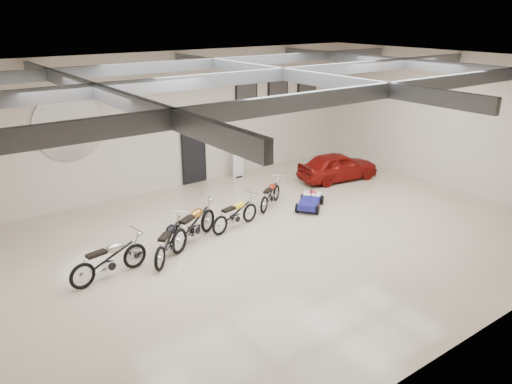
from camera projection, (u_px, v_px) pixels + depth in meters
floor at (280, 238)px, 14.70m from camera, size 16.00×12.00×0.01m
ceiling at (283, 64)px, 12.99m from camera, size 16.00×12.00×0.01m
back_wall at (179, 121)px, 18.40m from camera, size 16.00×0.02×5.00m
right_wall at (451, 121)px, 18.28m from camera, size 0.02×12.00×5.00m
ceiling_beams at (283, 74)px, 13.07m from camera, size 15.80×11.80×0.32m
door at (194, 157)px, 19.13m from camera, size 0.92×0.08×2.10m
logo_plaque at (69, 127)px, 16.04m from camera, size 2.30×0.06×1.16m
poster_left at (246, 97)px, 19.82m from camera, size 1.05×0.08×1.35m
poster_mid at (278, 93)px, 20.71m from camera, size 1.05×0.08×1.35m
poster_right at (307, 90)px, 21.60m from camera, size 1.05×0.08×1.35m
oil_sign at (224, 135)px, 19.69m from camera, size 0.72×0.10×0.72m
banner_stand at (238, 156)px, 19.82m from camera, size 0.48×0.20×1.76m
motorcycle_silver at (109, 258)px, 12.35m from camera, size 2.16×0.99×1.08m
motorcycle_black at (169, 240)px, 13.38m from camera, size 1.90×1.85×1.05m
motorcycle_gold at (194, 224)px, 14.27m from camera, size 2.28×1.68×1.16m
motorcycle_yellow at (235, 213)px, 15.22m from camera, size 1.97×0.98×0.98m
motorcycle_red at (270, 194)px, 16.93m from camera, size 1.80×1.43×0.93m
go_kart at (311, 198)px, 16.99m from camera, size 1.83×1.67×0.62m
vintage_car at (338, 166)px, 19.62m from camera, size 1.80×3.43×1.11m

